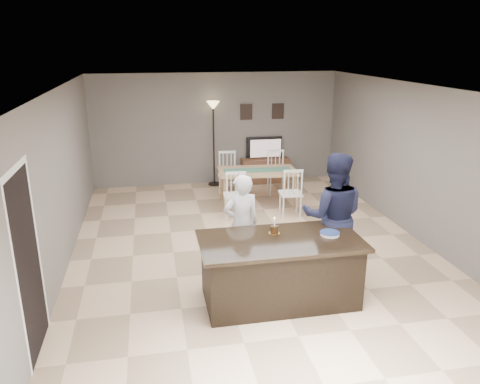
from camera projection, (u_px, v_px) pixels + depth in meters
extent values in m
plane|color=#DCB58D|center=(251.00, 246.00, 8.11)|extent=(8.00, 8.00, 0.00)
plane|color=slate|center=(216.00, 129.00, 11.43)|extent=(6.00, 0.00, 6.00)
plane|color=slate|center=(353.00, 292.00, 3.96)|extent=(6.00, 0.00, 6.00)
plane|color=slate|center=(60.00, 181.00, 7.14)|extent=(0.00, 8.00, 8.00)
plane|color=slate|center=(417.00, 162.00, 8.25)|extent=(0.00, 8.00, 8.00)
plane|color=white|center=(252.00, 88.00, 7.28)|extent=(8.00, 8.00, 0.00)
cube|color=black|center=(280.00, 272.00, 6.30)|extent=(2.00, 1.00, 0.85)
cube|color=black|center=(280.00, 241.00, 6.16)|extent=(2.15, 1.10, 0.05)
cube|color=brown|center=(265.00, 170.00, 11.76)|extent=(1.20, 0.40, 0.60)
imported|color=black|center=(265.00, 148.00, 11.65)|extent=(0.91, 0.12, 0.53)
plane|color=orange|center=(266.00, 148.00, 11.58)|extent=(0.78, 0.00, 0.78)
cube|color=black|center=(246.00, 112.00, 11.43)|extent=(0.30, 0.02, 0.38)
cube|color=black|center=(278.00, 111.00, 11.57)|extent=(0.30, 0.02, 0.38)
plane|color=black|center=(29.00, 266.00, 5.09)|extent=(0.00, 2.10, 2.10)
plane|color=white|center=(14.00, 169.00, 4.76)|extent=(0.00, 1.02, 1.02)
imported|color=silver|center=(241.00, 224.00, 7.00)|extent=(0.61, 0.45, 1.55)
imported|color=#161932|center=(333.00, 216.00, 6.83)|extent=(1.11, 0.99, 1.90)
cylinder|color=gold|center=(274.00, 233.00, 6.35)|extent=(0.15, 0.15, 0.00)
cylinder|color=#311C0D|center=(274.00, 229.00, 6.33)|extent=(0.11, 0.11, 0.10)
cylinder|color=white|center=(275.00, 222.00, 6.30)|extent=(0.02, 0.02, 0.11)
sphere|color=#FFBF4C|center=(275.00, 218.00, 6.28)|extent=(0.02, 0.02, 0.02)
cylinder|color=white|center=(330.00, 235.00, 6.28)|extent=(0.26, 0.26, 0.01)
cylinder|color=white|center=(330.00, 234.00, 6.28)|extent=(0.26, 0.26, 0.01)
cylinder|color=white|center=(330.00, 233.00, 6.28)|extent=(0.26, 0.26, 0.01)
cylinder|color=navy|center=(330.00, 232.00, 6.27)|extent=(0.27, 0.27, 0.00)
cube|color=#A48159|center=(258.00, 171.00, 9.96)|extent=(1.71, 1.05, 0.04)
cylinder|color=#A48159|center=(225.00, 195.00, 9.64)|extent=(0.06, 0.06, 0.73)
cylinder|color=#A48159|center=(287.00, 182.00, 10.53)|extent=(0.06, 0.06, 0.73)
cube|color=#3C6C55|center=(258.00, 170.00, 9.96)|extent=(1.47, 0.47, 0.01)
cube|color=white|center=(235.00, 195.00, 9.31)|extent=(0.46, 0.44, 0.04)
cylinder|color=white|center=(227.00, 210.00, 9.20)|extent=(0.03, 0.03, 0.44)
cylinder|color=white|center=(242.00, 204.00, 9.56)|extent=(0.03, 0.03, 0.44)
cube|color=white|center=(236.00, 173.00, 8.97)|extent=(0.39, 0.06, 0.05)
cube|color=white|center=(291.00, 193.00, 9.43)|extent=(0.46, 0.44, 0.04)
cylinder|color=white|center=(283.00, 208.00, 9.33)|extent=(0.03, 0.03, 0.44)
cylinder|color=white|center=(297.00, 202.00, 9.68)|extent=(0.03, 0.03, 0.44)
cube|color=white|center=(294.00, 171.00, 9.10)|extent=(0.39, 0.06, 0.05)
cube|color=white|center=(228.00, 176.00, 10.67)|extent=(0.46, 0.44, 0.04)
cylinder|color=white|center=(235.00, 184.00, 10.92)|extent=(0.03, 0.03, 0.44)
cylinder|color=white|center=(221.00, 188.00, 10.57)|extent=(0.03, 0.03, 0.44)
cube|color=white|center=(227.00, 152.00, 10.69)|extent=(0.39, 0.06, 0.05)
cube|color=white|center=(277.00, 174.00, 10.80)|extent=(0.46, 0.44, 0.04)
cylinder|color=white|center=(282.00, 182.00, 11.05)|extent=(0.03, 0.03, 0.44)
cylinder|color=white|center=(270.00, 187.00, 10.70)|extent=(0.03, 0.03, 0.44)
cube|color=white|center=(276.00, 151.00, 10.82)|extent=(0.39, 0.06, 0.05)
cylinder|color=black|center=(214.00, 184.00, 11.63)|extent=(0.31, 0.31, 0.03)
cylinder|color=black|center=(214.00, 146.00, 11.34)|extent=(0.04, 0.04, 1.89)
cone|color=#FFD98C|center=(213.00, 105.00, 11.04)|extent=(0.31, 0.31, 0.20)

